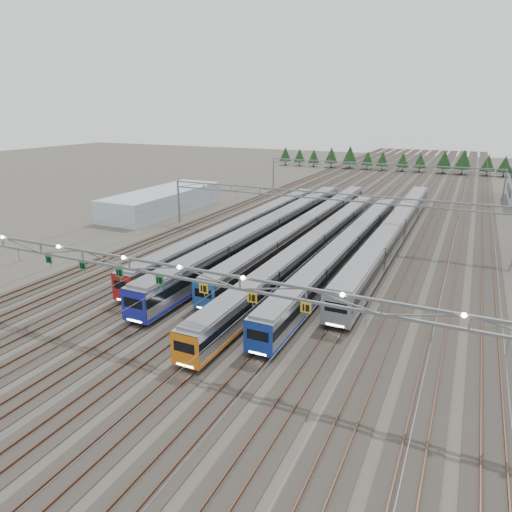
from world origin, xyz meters
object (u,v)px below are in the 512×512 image
at_px(train_c, 309,226).
at_px(west_shed, 163,201).
at_px(gantry_far, 378,169).
at_px(gantry_near, 180,275).
at_px(train_a, 246,227).
at_px(train_f, 395,230).
at_px(train_d, 315,245).
at_px(train_e, 348,247).
at_px(gantry_mid, 323,201).
at_px(train_b, 271,230).

height_order(train_c, west_shed, west_shed).
bearing_deg(gantry_far, gantry_near, -90.03).
height_order(train_a, west_shed, west_shed).
bearing_deg(gantry_far, train_f, -75.06).
relative_size(train_d, train_e, 1.10).
distance_m(train_c, west_shed, 34.98).
height_order(train_e, gantry_near, gantry_near).
height_order(train_a, gantry_near, gantry_near).
xyz_separation_m(train_c, train_d, (4.50, -10.16, -0.03)).
xyz_separation_m(gantry_near, gantry_far, (0.05, 85.12, -0.70)).
distance_m(train_d, west_shed, 42.32).
height_order(train_a, train_e, train_a).
relative_size(train_e, gantry_far, 1.08).
relative_size(gantry_near, gantry_far, 1.00).
height_order(train_f, gantry_mid, gantry_mid).
bearing_deg(gantry_near, train_a, 107.80).
distance_m(train_c, train_d, 11.12).
bearing_deg(train_c, gantry_mid, -2.11).
bearing_deg(gantry_mid, train_f, 14.14).
distance_m(train_d, train_e, 4.66).
bearing_deg(train_d, west_shed, 156.67).
relative_size(train_c, train_d, 1.00).
xyz_separation_m(train_d, gantry_far, (-2.25, 55.08, 4.39)).
distance_m(train_a, train_c, 10.45).
relative_size(train_d, gantry_mid, 1.18).
height_order(train_d, gantry_far, gantry_far).
xyz_separation_m(train_e, west_shed, (-43.36, 15.54, 0.18)).
bearing_deg(train_b, gantry_mid, 39.02).
distance_m(gantry_far, west_shed, 53.16).
distance_m(train_b, train_c, 7.15).
relative_size(train_b, train_f, 0.98).
distance_m(train_b, gantry_far, 51.09).
distance_m(train_a, gantry_near, 36.98).
height_order(train_d, gantry_mid, gantry_mid).
bearing_deg(train_c, train_a, -149.45).
xyz_separation_m(train_b, gantry_mid, (6.75, 5.47, 4.16)).
bearing_deg(train_a, train_b, -3.05).
bearing_deg(west_shed, train_c, -10.87).
bearing_deg(west_shed, train_e, -19.72).
relative_size(train_b, train_d, 1.00).
distance_m(train_e, gantry_far, 54.46).
distance_m(train_a, gantry_far, 51.65).
xyz_separation_m(train_a, train_d, (13.50, -4.85, -0.08)).
distance_m(gantry_near, gantry_far, 85.12).
bearing_deg(train_e, train_f, 68.95).
distance_m(train_a, gantry_mid, 13.13).
bearing_deg(train_e, gantry_near, -102.27).
relative_size(train_b, train_e, 1.10).
height_order(train_b, train_d, train_b).
relative_size(train_e, train_f, 0.89).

